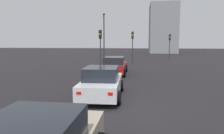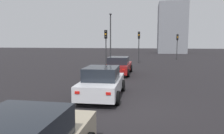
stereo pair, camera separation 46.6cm
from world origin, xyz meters
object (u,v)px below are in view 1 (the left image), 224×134
Objects in this scene: traffic_light_near_right at (100,41)px; street_lamp_kerbside at (104,33)px; car_white_right_second at (102,82)px; traffic_light_near_left at (132,41)px; car_red_right_lead at (114,66)px; traffic_light_far_left at (170,41)px.

street_lamp_kerbside is (6.84, 0.73, 1.07)m from traffic_light_near_right.
car_white_right_second is at bearing 15.88° from traffic_light_near_right.
traffic_light_near_left is (17.41, -0.96, 2.17)m from car_white_right_second.
car_white_right_second is at bearing -178.57° from car_red_right_lead.
street_lamp_kerbside is (18.89, 3.00, 3.20)m from car_white_right_second.
traffic_light_far_left is at bearing -23.76° from car_red_right_lead.
street_lamp_kerbside is at bearing 7.20° from car_white_right_second.
car_red_right_lead is at bearing 29.99° from traffic_light_near_right.
traffic_light_near_right reaches higher than car_red_right_lead.
street_lamp_kerbside is (1.48, 3.96, 1.03)m from traffic_light_near_left.
car_white_right_second is at bearing -3.89° from traffic_light_near_left.
car_red_right_lead is 7.67m from car_white_right_second.
traffic_light_near_right is at bearing 24.38° from car_red_right_lead.
car_white_right_second is 17.57m from traffic_light_near_left.
street_lamp_kerbside reaches higher than traffic_light_near_left.
traffic_light_near_right is 14.05m from traffic_light_far_left.
car_red_right_lead is 5.29m from traffic_light_near_right.
traffic_light_near_left is at bearing -7.48° from car_red_right_lead.
traffic_light_near_left is 4.36m from street_lamp_kerbside.
car_white_right_second is 0.67× the size of street_lamp_kerbside.
car_red_right_lead is at bearing -7.80° from traffic_light_near_left.
car_red_right_lead is at bearing -166.21° from street_lamp_kerbside.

